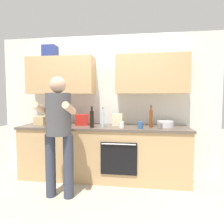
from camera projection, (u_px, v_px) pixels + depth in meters
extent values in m
plane|color=#B2A893|center=(103.00, 178.00, 3.43)|extent=(12.00, 12.00, 0.00)
cube|color=silver|center=(107.00, 105.00, 3.70)|extent=(4.00, 0.06, 2.50)
cube|color=tan|center=(61.00, 76.00, 3.58)|extent=(1.20, 0.32, 0.65)
cube|color=tan|center=(152.00, 74.00, 3.36)|extent=(1.20, 0.32, 0.65)
cylinder|color=silver|center=(140.00, 52.00, 3.36)|extent=(0.33, 0.33, 0.10)
cube|color=navy|center=(50.00, 52.00, 3.58)|extent=(0.24, 0.20, 0.21)
cube|color=tan|center=(103.00, 154.00, 3.40)|extent=(2.80, 0.60, 0.86)
cube|color=brown|center=(103.00, 127.00, 3.37)|extent=(2.84, 0.64, 0.04)
cube|color=black|center=(119.00, 159.00, 3.05)|extent=(0.56, 0.02, 0.50)
cylinder|color=silver|center=(119.00, 144.00, 3.01)|extent=(0.52, 0.02, 0.02)
cylinder|color=#383D4C|center=(51.00, 166.00, 2.78)|extent=(0.14, 0.14, 0.88)
cylinder|color=#383D4C|center=(68.00, 166.00, 2.74)|extent=(0.14, 0.14, 0.88)
cylinder|color=#4C4C51|center=(58.00, 114.00, 2.71)|extent=(0.34, 0.34, 0.57)
sphere|color=#D8AD8C|center=(58.00, 85.00, 2.68)|extent=(0.22, 0.22, 0.22)
cylinder|color=#D8AD8C|center=(40.00, 108.00, 2.61)|extent=(0.09, 0.31, 0.19)
cylinder|color=#D8AD8C|center=(69.00, 108.00, 2.56)|extent=(0.09, 0.31, 0.19)
cylinder|color=silver|center=(103.00, 120.00, 3.27)|extent=(0.05, 0.05, 0.24)
cylinder|color=silver|center=(103.00, 110.00, 3.26)|extent=(0.02, 0.02, 0.07)
cylinder|color=black|center=(103.00, 108.00, 3.25)|extent=(0.03, 0.03, 0.01)
cylinder|color=#198C33|center=(68.00, 122.00, 3.28)|extent=(0.06, 0.06, 0.16)
cylinder|color=#198C33|center=(68.00, 117.00, 3.27)|extent=(0.03, 0.03, 0.03)
cylinder|color=black|center=(68.00, 115.00, 3.27)|extent=(0.03, 0.03, 0.01)
cylinder|color=black|center=(92.00, 119.00, 3.20)|extent=(0.06, 0.06, 0.27)
cylinder|color=black|center=(92.00, 109.00, 3.19)|extent=(0.03, 0.03, 0.06)
cylinder|color=black|center=(92.00, 107.00, 3.19)|extent=(0.03, 0.03, 0.02)
cylinder|color=brown|center=(151.00, 119.00, 3.23)|extent=(0.05, 0.05, 0.28)
cylinder|color=brown|center=(151.00, 108.00, 3.22)|extent=(0.03, 0.03, 0.07)
cylinder|color=black|center=(151.00, 106.00, 3.22)|extent=(0.03, 0.03, 0.01)
cylinder|color=#471419|center=(59.00, 118.00, 3.63)|extent=(0.08, 0.08, 0.22)
cylinder|color=#471419|center=(58.00, 110.00, 3.62)|extent=(0.03, 0.03, 0.07)
cylinder|color=black|center=(58.00, 108.00, 3.62)|extent=(0.04, 0.04, 0.02)
cylinder|color=white|center=(122.00, 125.00, 3.19)|extent=(0.09, 0.09, 0.10)
cylinder|color=slate|center=(160.00, 126.00, 3.07)|extent=(0.08, 0.08, 0.09)
cylinder|color=#33598C|center=(140.00, 125.00, 3.11)|extent=(0.09, 0.09, 0.11)
cylinder|color=silver|center=(165.00, 124.00, 3.30)|extent=(0.27, 0.27, 0.10)
cube|color=brown|center=(63.00, 119.00, 3.49)|extent=(0.10, 0.14, 0.21)
cylinder|color=black|center=(61.00, 111.00, 3.47)|extent=(0.02, 0.02, 0.06)
cylinder|color=black|center=(64.00, 111.00, 3.50)|extent=(0.02, 0.02, 0.06)
cube|color=red|center=(82.00, 120.00, 3.48)|extent=(0.25, 0.19, 0.19)
cube|color=beige|center=(118.00, 120.00, 3.43)|extent=(0.18, 0.16, 0.21)
cube|color=tan|center=(41.00, 120.00, 3.55)|extent=(0.22, 0.22, 0.15)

